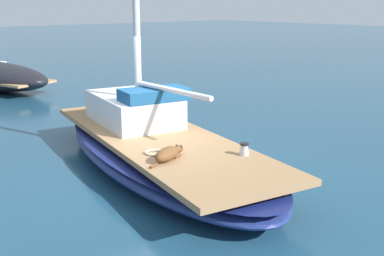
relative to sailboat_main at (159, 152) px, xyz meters
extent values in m
plane|color=navy|center=(0.00, 0.00, -0.34)|extent=(120.00, 120.00, 0.00)
ellipsoid|color=navy|center=(0.00, 0.00, -0.06)|extent=(3.81, 7.54, 0.56)
ellipsoid|color=navy|center=(0.00, 0.00, 0.12)|extent=(3.83, 7.58, 0.08)
cube|color=#A37A51|center=(0.00, 0.00, 0.27)|extent=(3.26, 6.89, 0.10)
cylinder|color=silver|center=(0.17, -0.22, 1.22)|extent=(0.10, 2.20, 0.10)
cube|color=silver|center=(0.23, 1.18, 0.62)|extent=(1.79, 2.42, 0.60)
cube|color=navy|center=(0.23, 0.41, 1.04)|extent=(1.44, 0.94, 0.24)
ellipsoid|color=brown|center=(-0.79, -1.30, 0.43)|extent=(0.65, 0.45, 0.22)
ellipsoid|color=brown|center=(-0.44, -1.18, 0.42)|extent=(0.23, 0.19, 0.13)
cone|color=black|center=(-0.46, -1.13, 0.48)|extent=(0.05, 0.05, 0.05)
cone|color=black|center=(-0.43, -1.22, 0.48)|extent=(0.05, 0.05, 0.05)
cylinder|color=brown|center=(-0.62, -1.18, 0.35)|extent=(0.19, 0.11, 0.06)
cylinder|color=brown|center=(-0.57, -1.29, 0.35)|extent=(0.19, 0.11, 0.06)
cylinder|color=brown|center=(-1.16, -1.44, 0.35)|extent=(0.18, 0.10, 0.04)
cylinder|color=#B7B7BC|center=(0.36, -1.92, 0.36)|extent=(0.16, 0.16, 0.08)
cylinder|color=#B7B7BC|center=(0.36, -1.92, 0.45)|extent=(0.13, 0.13, 0.10)
cylinder|color=black|center=(0.36, -1.92, 0.52)|extent=(0.15, 0.15, 0.03)
torus|color=beige|center=(-0.74, -0.87, 0.35)|extent=(0.32, 0.32, 0.04)
cube|color=navy|center=(0.76, 10.25, 0.33)|extent=(1.51, 2.15, 0.36)
camera|label=1|loc=(-5.27, -7.13, 2.80)|focal=44.54mm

